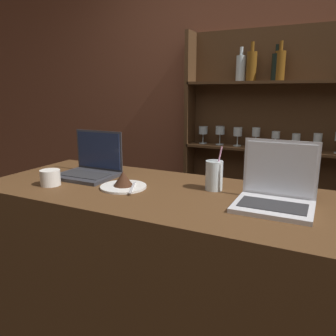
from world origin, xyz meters
name	(u,v)px	position (x,y,z in m)	size (l,w,h in m)	color
bar_counter	(196,300)	(0.00, 0.35, 0.51)	(2.09, 0.70, 1.03)	#4C3019
back_wall	(261,107)	(0.00, 1.65, 1.35)	(7.00, 0.06, 2.70)	brown
back_shelf	(274,155)	(0.13, 1.57, 1.01)	(1.37, 0.18, 1.91)	#472D19
laptop_near	(91,167)	(-0.64, 0.42, 1.08)	(0.30, 0.24, 0.23)	#333338
laptop_far	(276,192)	(0.32, 0.37, 1.08)	(0.29, 0.24, 0.25)	silver
cake_plate	(123,182)	(-0.36, 0.31, 1.05)	(0.22, 0.22, 0.08)	silver
water_glass	(214,175)	(0.03, 0.47, 1.09)	(0.08, 0.08, 0.20)	silver
coffee_cup	(50,178)	(-0.70, 0.19, 1.06)	(0.09, 0.09, 0.08)	silver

